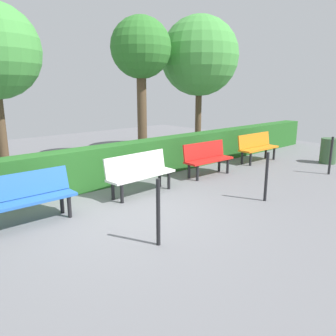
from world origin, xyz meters
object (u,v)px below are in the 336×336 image
(tree_near, at_px, (199,57))
(tree_mid, at_px, (141,50))
(bench_blue, at_px, (26,196))
(trash_bin, at_px, (328,151))
(bench_white, at_px, (140,172))
(bench_red, at_px, (207,157))
(bench_orange, at_px, (257,146))

(tree_near, relative_size, tree_mid, 1.07)
(bench_blue, xyz_separation_m, trash_bin, (-8.41, 1.51, -0.10))
(bench_white, xyz_separation_m, trash_bin, (-6.00, 1.53, -0.10))
(bench_blue, height_order, trash_bin, bench_blue)
(bench_blue, distance_m, trash_bin, 8.54)
(tree_near, xyz_separation_m, trash_bin, (-1.49, 3.96, -2.87))
(bench_red, distance_m, bench_blue, 4.63)
(bench_orange, distance_m, bench_white, 4.64)
(bench_red, height_order, bench_white, same)
(bench_white, relative_size, trash_bin, 2.16)
(tree_near, height_order, tree_mid, tree_near)
(bench_red, xyz_separation_m, tree_near, (-2.29, -2.41, 2.77))
(bench_orange, height_order, tree_near, tree_near)
(tree_mid, xyz_separation_m, trash_bin, (-3.78, 4.23, -2.93))
(bench_orange, relative_size, tree_mid, 0.37)
(tree_mid, bearing_deg, tree_near, 173.32)
(bench_blue, height_order, tree_mid, tree_mid)
(tree_near, bearing_deg, trash_bin, 110.58)
(bench_orange, height_order, tree_mid, tree_mid)
(bench_red, relative_size, bench_blue, 0.92)
(bench_white, bearing_deg, tree_near, -154.19)
(bench_blue, distance_m, tree_mid, 6.07)
(bench_red, distance_m, bench_white, 2.23)
(bench_orange, xyz_separation_m, bench_red, (2.41, 0.06, -0.00))
(bench_orange, relative_size, bench_red, 1.08)
(tree_near, distance_m, trash_bin, 5.12)
(bench_red, xyz_separation_m, bench_blue, (4.63, 0.04, 0.00))
(bench_white, xyz_separation_m, tree_near, (-4.52, -2.44, 2.77))
(bench_orange, distance_m, trash_bin, 2.11)
(bench_red, xyz_separation_m, trash_bin, (-3.78, 1.55, -0.10))
(bench_red, height_order, bench_blue, bench_red)
(tree_mid, bearing_deg, bench_red, 90.10)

